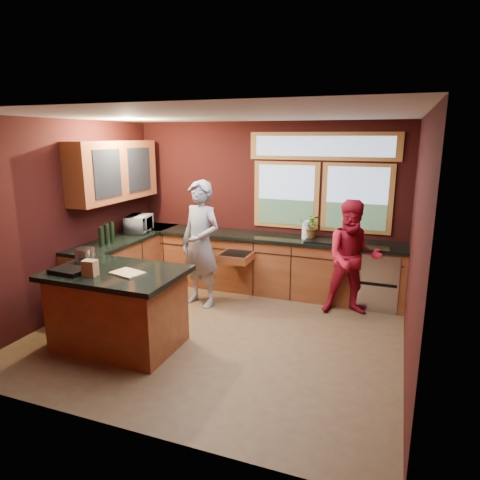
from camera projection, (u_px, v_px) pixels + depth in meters
The scene contains 14 objects.
floor at pixel (218, 333), 5.52m from camera, with size 4.50×4.50×0.00m, color brown.
room_shell at pixel (184, 189), 5.59m from camera, with size 4.52×4.02×2.71m.
back_counter at pixel (271, 264), 6.88m from camera, with size 4.50×0.64×0.93m.
left_counter at pixel (127, 265), 6.84m from camera, with size 0.64×2.30×0.93m.
island at pixel (118, 308), 5.08m from camera, with size 1.55×1.05×0.95m.
person_grey at pixel (201, 244), 6.25m from camera, with size 0.68×0.45×1.86m, color slate.
person_red at pixel (353, 258), 5.95m from camera, with size 0.79×0.62×1.63m, color maroon.
microwave at pixel (139, 224), 7.01m from camera, with size 0.50×0.34×0.28m, color #999999.
potted_plant at pixel (311, 226), 6.56m from camera, with size 0.34×0.30×0.38m, color #999999.
paper_towel at pixel (306, 230), 6.56m from camera, with size 0.12×0.12×0.28m, color silver.
cutting_board at pixel (128, 273), 4.86m from camera, with size 0.35×0.25×0.02m, color tan.
stock_pot at pixel (85, 255), 5.28m from camera, with size 0.24×0.24×0.18m, color silver.
paper_bag at pixel (90, 268), 4.78m from camera, with size 0.15×0.12×0.18m, color brown.
black_tray at pixel (69, 271), 4.89m from camera, with size 0.40×0.28×0.05m, color black.
Camera 1 is at (2.05, -4.66, 2.47)m, focal length 32.00 mm.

